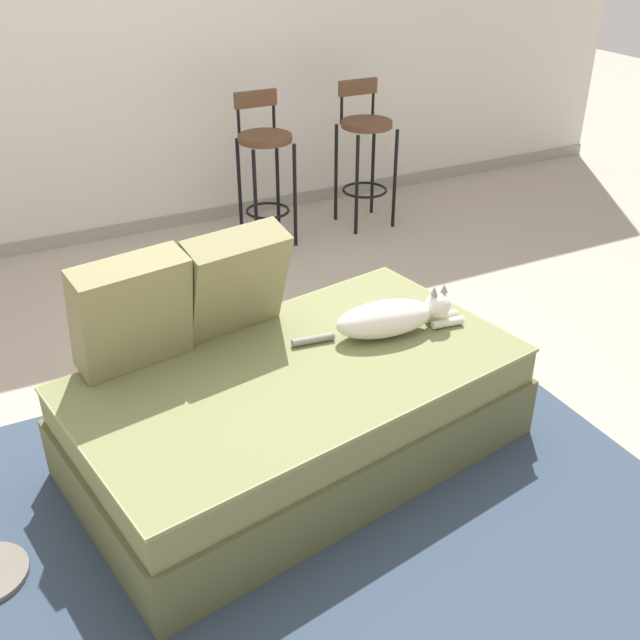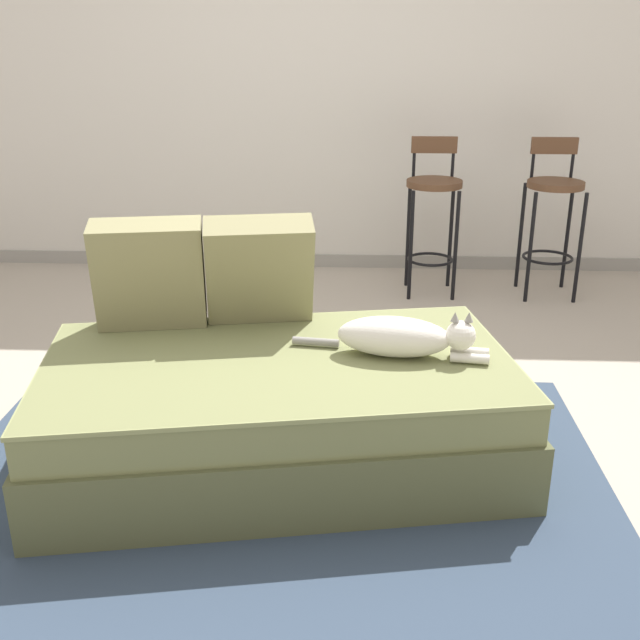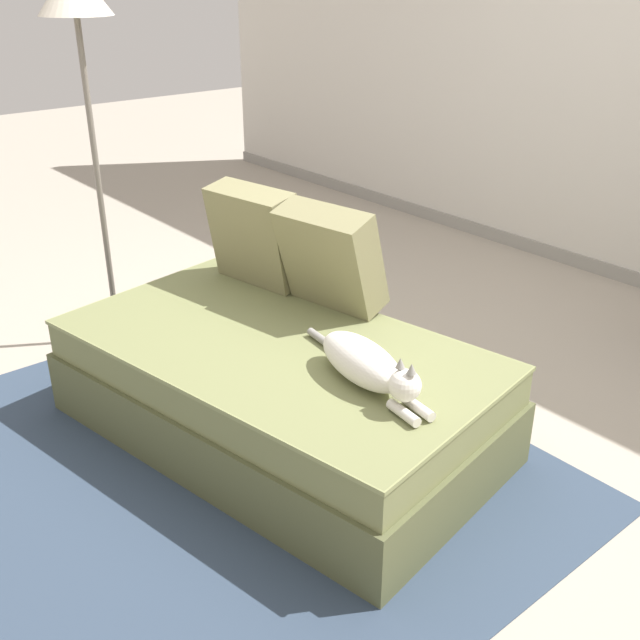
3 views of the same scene
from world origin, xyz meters
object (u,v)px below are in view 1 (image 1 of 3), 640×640
bar_stool_near_window (265,157)px  bar_stool_by_doorway (365,143)px  couch (298,410)px  throw_pillow_middle (232,281)px  cat (391,318)px  throw_pillow_corner (132,313)px

bar_stool_near_window → bar_stool_by_doorway: same height
couch → bar_stool_by_doorway: bearing=54.4°
couch → throw_pillow_middle: size_ratio=4.04×
cat → bar_stool_near_window: size_ratio=0.77×
throw_pillow_middle → cat: (0.57, -0.32, -0.15)m
throw_pillow_middle → bar_stool_by_doorway: 2.33m
throw_pillow_middle → cat: bearing=-29.4°
couch → throw_pillow_middle: throw_pillow_middle is taller
throw_pillow_corner → cat: throw_pillow_corner is taller
throw_pillow_corner → throw_pillow_middle: 0.44m
throw_pillow_middle → bar_stool_near_window: 1.91m
throw_pillow_corner → cat: (1.00, -0.24, -0.15)m
cat → bar_stool_by_doorway: 2.27m
throw_pillow_middle → bar_stool_near_window: (0.86, 1.70, -0.08)m
bar_stool_near_window → bar_stool_by_doorway: (0.73, -0.00, -0.01)m
throw_pillow_corner → bar_stool_near_window: 2.20m
throw_pillow_corner → bar_stool_by_doorway: bar_stool_by_doorway is taller
throw_pillow_corner → throw_pillow_middle: throw_pillow_middle is taller
couch → cat: bearing=6.9°
throw_pillow_corner → bar_stool_by_doorway: size_ratio=0.48×
cat → bar_stool_by_doorway: (1.03, 2.02, 0.07)m
cat → bar_stool_near_window: (0.30, 2.02, 0.07)m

